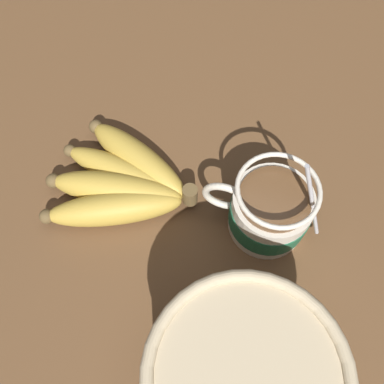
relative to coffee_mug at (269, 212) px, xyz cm
name	(u,v)px	position (x,y,z in cm)	size (l,w,h in cm)	color
table	(214,216)	(6.74, -0.23, -5.95)	(138.55, 138.55, 3.55)	brown
coffee_mug	(269,212)	(0.00, 0.00, 0.00)	(15.54, 10.06, 16.23)	beige
banana_bunch	(123,183)	(19.49, 0.05, -1.99)	(20.32, 18.85, 4.51)	brown
woven_basket	(242,379)	(-0.75, 19.69, 2.73)	(18.93, 18.93, 13.18)	tan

